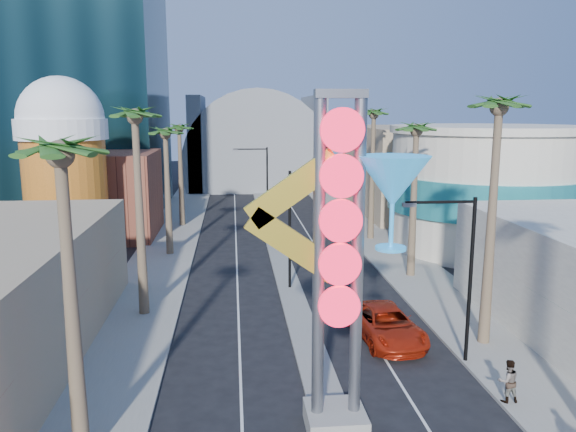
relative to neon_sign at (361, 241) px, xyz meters
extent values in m
cube|color=gray|center=(-10.32, 32.04, -7.23)|extent=(5.00, 100.00, 0.15)
cube|color=gray|center=(8.68, 32.04, -7.23)|extent=(5.00, 100.00, 0.15)
cube|color=gray|center=(-0.82, 35.04, -7.23)|extent=(1.60, 84.00, 0.15)
cube|color=brown|center=(-16.82, 35.04, -3.31)|extent=(10.00, 10.00, 8.00)
cube|color=tan|center=(15.18, 45.04, -2.31)|extent=(10.00, 20.00, 10.00)
cylinder|color=#AB5C16|center=(-17.82, 27.04, -2.31)|extent=(6.40, 6.40, 10.00)
cylinder|color=white|center=(-17.82, 27.04, 3.09)|extent=(7.00, 7.00, 1.60)
sphere|color=white|center=(-17.82, 27.04, 3.89)|extent=(6.60, 6.60, 6.60)
cylinder|color=beige|center=(17.18, 27.04, -2.31)|extent=(16.00, 16.00, 10.00)
cylinder|color=teal|center=(17.18, 27.04, -2.31)|extent=(16.60, 16.60, 3.00)
cylinder|color=beige|center=(17.18, 27.04, 2.99)|extent=(16.60, 16.60, 0.60)
cylinder|color=slate|center=(-0.82, 69.04, -3.31)|extent=(22.00, 16.00, 22.00)
cube|color=slate|center=(-9.82, 69.04, -0.31)|extent=(2.00, 16.00, 14.00)
cube|color=slate|center=(8.18, 69.04, -0.31)|extent=(2.00, 16.00, 14.00)
cube|color=gray|center=(-0.82, 0.04, -6.91)|extent=(2.20, 2.20, 0.80)
cylinder|color=slate|center=(-1.52, 0.04, -0.81)|extent=(0.44, 0.44, 12.00)
cylinder|color=slate|center=(-0.12, 0.04, -0.81)|extent=(0.44, 0.44, 12.00)
cube|color=slate|center=(-0.82, 0.04, 5.09)|extent=(1.80, 0.50, 0.30)
cylinder|color=red|center=(-0.82, -0.31, 3.89)|extent=(1.50, 0.25, 1.50)
cylinder|color=red|center=(-0.82, -0.31, 2.34)|extent=(1.50, 0.25, 1.50)
cylinder|color=red|center=(-0.82, -0.31, 0.79)|extent=(1.50, 0.25, 1.50)
cylinder|color=red|center=(-0.82, -0.31, -0.76)|extent=(1.50, 0.25, 1.50)
cylinder|color=red|center=(-0.82, -0.31, -2.31)|extent=(1.50, 0.25, 1.50)
cube|color=gold|center=(-2.42, 0.04, 1.89)|extent=(3.47, 0.25, 2.80)
cube|color=gold|center=(-2.42, 0.04, -0.11)|extent=(3.47, 0.25, 2.80)
cone|color=#2592D6|center=(1.08, 0.04, 2.09)|extent=(2.60, 2.60, 1.80)
cylinder|color=#2592D6|center=(1.08, 0.04, 0.49)|extent=(0.16, 0.16, 1.60)
cylinder|color=#2592D6|center=(1.08, 0.04, -0.31)|extent=(1.10, 1.10, 0.12)
cylinder|color=black|center=(-0.82, 17.04, -3.31)|extent=(0.18, 0.18, 8.00)
cube|color=black|center=(0.98, 17.04, 0.49)|extent=(3.60, 0.12, 0.12)
cube|color=slate|center=(2.58, 17.04, 0.39)|extent=(0.60, 0.25, 0.18)
cylinder|color=black|center=(-0.82, 41.04, -3.31)|extent=(0.18, 0.18, 8.00)
cube|color=black|center=(-2.62, 41.04, 0.49)|extent=(3.60, 0.12, 0.12)
cube|color=slate|center=(-4.22, 41.04, 0.39)|extent=(0.60, 0.25, 0.18)
cylinder|color=black|center=(6.38, 5.04, -3.31)|extent=(0.18, 0.18, 8.00)
cube|color=black|center=(4.76, 5.04, 0.49)|extent=(3.24, 0.12, 0.12)
cube|color=slate|center=(3.32, 5.04, 0.39)|extent=(0.60, 0.25, 0.18)
cylinder|color=brown|center=(-9.82, -0.96, -2.06)|extent=(0.40, 0.40, 10.50)
sphere|color=#25541C|center=(-9.82, -0.96, 3.19)|extent=(2.40, 2.40, 2.40)
cylinder|color=brown|center=(-9.82, 13.04, -1.56)|extent=(0.40, 0.40, 11.50)
sphere|color=#25541C|center=(-9.82, 13.04, 4.19)|extent=(2.40, 2.40, 2.40)
cylinder|color=brown|center=(-9.82, 27.04, -2.31)|extent=(0.40, 0.40, 10.00)
sphere|color=#25541C|center=(-9.82, 27.04, 2.69)|extent=(2.40, 2.40, 2.40)
cylinder|color=brown|center=(-9.82, 39.04, -2.31)|extent=(0.40, 0.40, 10.00)
sphere|color=#25541C|center=(-9.82, 39.04, 2.69)|extent=(2.40, 2.40, 2.40)
cylinder|color=brown|center=(8.18, 7.04, -1.31)|extent=(0.40, 0.40, 12.00)
sphere|color=#25541C|center=(8.18, 7.04, 4.69)|extent=(2.40, 2.40, 2.40)
cylinder|color=brown|center=(8.18, 19.04, -2.06)|extent=(0.40, 0.40, 10.50)
sphere|color=#25541C|center=(8.18, 19.04, 3.19)|extent=(2.40, 2.40, 2.40)
cylinder|color=brown|center=(8.18, 31.04, -1.56)|extent=(0.40, 0.40, 11.50)
sphere|color=#25541C|center=(8.18, 31.04, 4.19)|extent=(2.40, 2.40, 2.40)
imported|color=#B1230D|center=(3.33, 8.07, -6.45)|extent=(3.43, 6.42, 1.71)
imported|color=gray|center=(6.48, 1.15, -6.26)|extent=(0.88, 0.69, 1.79)
camera|label=1|loc=(-4.49, -18.99, 4.53)|focal=35.00mm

